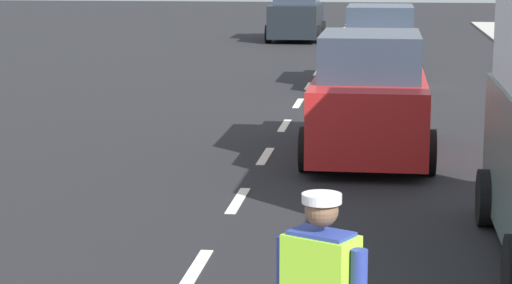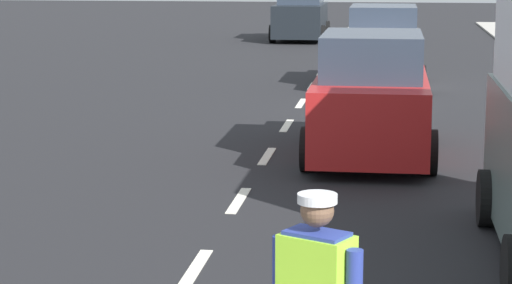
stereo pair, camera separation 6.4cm
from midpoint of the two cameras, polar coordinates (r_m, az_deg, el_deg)
The scene contains 5 objects.
ground_plane at distance 25.18m, azimuth 3.36°, elevation 3.30°, with size 96.00×96.00×0.00m, color black.
lane_center_line at distance 29.34m, azimuth 4.00°, elevation 4.32°, with size 0.14×46.40×0.01m.
car_outgoing_far at distance 25.00m, azimuth 7.36°, elevation 5.33°, with size 2.07×4.32×2.01m.
car_outgoing_ahead at distance 16.01m, azimuth 6.75°, elevation 2.44°, with size 2.01×4.23×2.00m.
car_oncoming_third at distance 38.87m, azimuth 2.62°, elevation 7.29°, with size 2.10×4.19×2.10m.
Camera 2 is at (1.95, -3.90, 3.16)m, focal length 69.72 mm.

